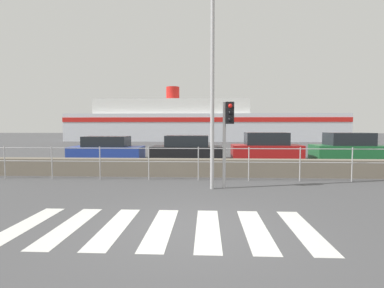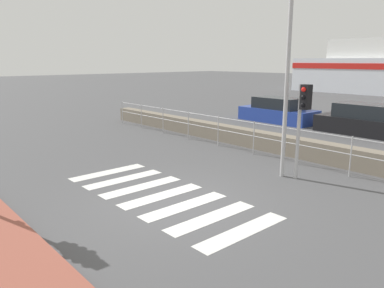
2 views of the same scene
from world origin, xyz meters
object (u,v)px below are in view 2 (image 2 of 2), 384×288
at_px(traffic_light_far, 303,111).
at_px(parked_car_blue, 278,111).
at_px(streetlamp, 285,41).
at_px(parked_car_black, 364,121).

relative_size(traffic_light_far, parked_car_blue, 0.63).
relative_size(streetlamp, parked_car_blue, 1.47).
relative_size(parked_car_blue, parked_car_black, 1.03).
bearing_deg(traffic_light_far, streetlamp, -149.37).
bearing_deg(streetlamp, parked_car_blue, 125.98).
distance_m(parked_car_blue, parked_car_black, 4.81).
bearing_deg(parked_car_blue, streetlamp, -54.02).
bearing_deg(parked_car_black, parked_car_blue, 180.00).
xyz_separation_m(traffic_light_far, parked_car_black, (-1.81, 8.15, -1.39)).
distance_m(traffic_light_far, streetlamp, 1.95).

